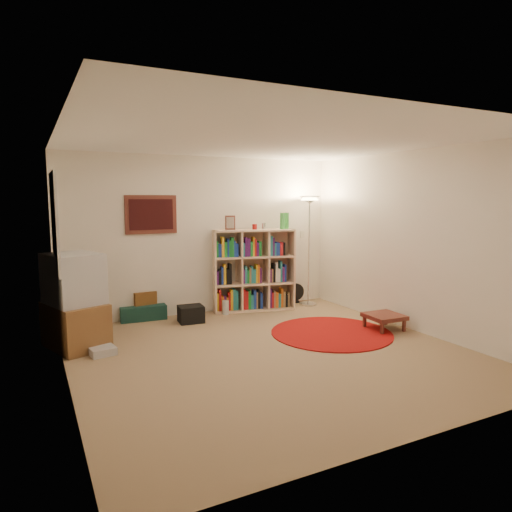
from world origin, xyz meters
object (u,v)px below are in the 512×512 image
at_px(bookshelf, 252,271).
at_px(tv_stand, 75,303).
at_px(suitcase, 142,311).
at_px(floor_lamp, 309,215).
at_px(floor_fan, 296,293).
at_px(side_table, 384,317).

distance_m(bookshelf, tv_stand, 2.91).
bearing_deg(suitcase, floor_lamp, -4.45).
relative_size(bookshelf, suitcase, 2.26).
bearing_deg(floor_fan, side_table, -78.81).
bearing_deg(tv_stand, floor_lamp, -10.19).
bearing_deg(floor_lamp, suitcase, 171.87).
bearing_deg(tv_stand, side_table, -35.25).
xyz_separation_m(tv_stand, side_table, (3.96, -1.14, -0.38)).
height_order(floor_fan, tv_stand, tv_stand).
relative_size(floor_lamp, tv_stand, 1.60).
bearing_deg(bookshelf, floor_fan, 20.28).
distance_m(floor_fan, side_table, 2.01).
bearing_deg(floor_fan, bookshelf, -168.32).
height_order(floor_lamp, floor_fan, floor_lamp).
bearing_deg(suitcase, side_table, -32.62).
xyz_separation_m(bookshelf, suitcase, (-1.77, 0.26, -0.54)).
distance_m(bookshelf, side_table, 2.25).
distance_m(floor_lamp, side_table, 2.23).
height_order(floor_fan, suitcase, floor_fan).
bearing_deg(floor_fan, suitcase, -178.50).
xyz_separation_m(suitcase, side_table, (2.92, -2.14, 0.07)).
bearing_deg(bookshelf, tv_stand, -151.95).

